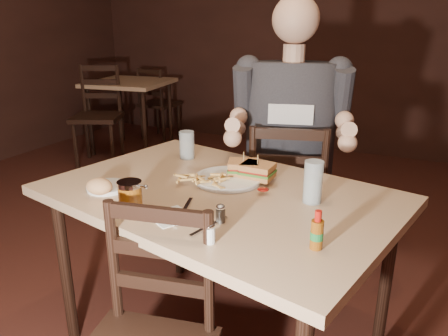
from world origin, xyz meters
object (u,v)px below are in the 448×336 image
at_px(bg_chair_far, 160,104).
at_px(chair_far, 286,202).
at_px(bg_chair_near, 97,117).
at_px(hot_sauce, 317,230).
at_px(main_table, 219,207).
at_px(glass_right, 313,182).
at_px(glass_left, 187,145).
at_px(side_plate, 108,188).
at_px(diner, 291,107).
at_px(dinner_plate, 228,180).
at_px(syrup_dispenser, 130,196).
at_px(bg_table, 130,89).

bearing_deg(bg_chair_far, chair_far, 138.31).
xyz_separation_m(bg_chair_far, bg_chair_near, (0.00, -1.10, 0.06)).
distance_m(bg_chair_far, hot_sauce, 4.26).
bearing_deg(main_table, hot_sauce, -30.92).
bearing_deg(glass_right, main_table, -171.30).
height_order(bg_chair_near, glass_right, bg_chair_near).
bearing_deg(glass_left, bg_chair_near, 141.87).
xyz_separation_m(main_table, glass_right, (0.36, 0.05, 0.15)).
height_order(main_table, glass_left, glass_left).
bearing_deg(side_plate, diner, 59.55).
relative_size(main_table, bg_chair_near, 1.54).
relative_size(dinner_plate, hot_sauce, 2.26).
bearing_deg(bg_chair_near, glass_right, -58.85).
relative_size(bg_chair_far, glass_right, 5.43).
relative_size(dinner_plate, side_plate, 1.72).
relative_size(dinner_plate, glass_right, 1.74).
relative_size(bg_chair_far, syrup_dispenser, 7.73).
relative_size(bg_chair_far, diner, 0.82).
xyz_separation_m(glass_left, side_plate, (-0.08, -0.49, -0.06)).
height_order(chair_far, bg_chair_far, chair_far).
height_order(dinner_plate, side_plate, dinner_plate).
height_order(dinner_plate, glass_right, glass_right).
bearing_deg(dinner_plate, glass_left, 147.38).
xyz_separation_m(bg_chair_near, syrup_dispenser, (2.09, -2.15, 0.34)).
bearing_deg(chair_far, glass_left, 27.85).
bearing_deg(bg_table, chair_far, -35.95).
distance_m(diner, side_plate, 0.98).
bearing_deg(bg_table, glass_left, -46.82).
xyz_separation_m(main_table, side_plate, (-0.40, -0.18, 0.08)).
bearing_deg(hot_sauce, glass_left, 143.23).
height_order(diner, dinner_plate, diner).
relative_size(bg_table, side_plate, 5.70).
xyz_separation_m(chair_far, syrup_dispenser, (-0.26, -1.00, 0.36)).
distance_m(dinner_plate, side_plate, 0.49).
distance_m(main_table, glass_right, 0.39).
bearing_deg(hot_sauce, bg_table, 135.75).
relative_size(chair_far, bg_chair_near, 0.95).
bearing_deg(main_table, bg_table, 133.60).
bearing_deg(main_table, chair_far, 84.73).
height_order(bg_table, hot_sauce, hot_sauce).
bearing_deg(side_plate, chair_far, 61.82).
height_order(bg_chair_near, diner, diner).
relative_size(bg_chair_far, dinner_plate, 3.12).
bearing_deg(bg_chair_far, hot_sauce, 132.53).
height_order(syrup_dispenser, side_plate, syrup_dispenser).
distance_m(chair_far, bg_chair_near, 2.62).
distance_m(bg_table, bg_chair_far, 0.60).
height_order(chair_far, hot_sauce, chair_far).
bearing_deg(main_table, bg_chair_near, 141.01).
height_order(glass_left, syrup_dispenser, glass_left).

